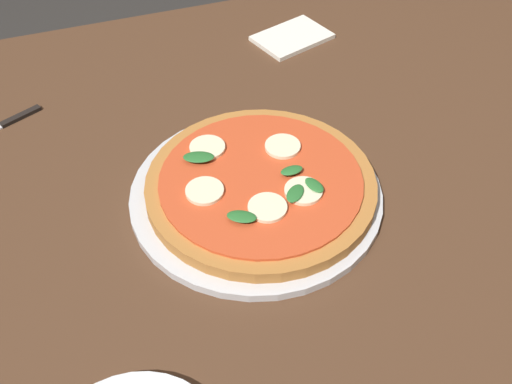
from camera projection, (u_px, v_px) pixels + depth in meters
name	position (u px, v px, depth m)	size (l,w,h in m)	color
dining_table	(289.00, 219.00, 0.90)	(1.22, 1.01, 0.73)	#4C301E
serving_tray	(256.00, 194.00, 0.79)	(0.34, 0.34, 0.01)	silver
pizza	(261.00, 184.00, 0.78)	(0.30, 0.30, 0.03)	#B27033
napkin	(292.00, 37.00, 1.07)	(0.13, 0.09, 0.01)	white
knife	(4.00, 124.00, 0.90)	(0.15, 0.08, 0.01)	black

